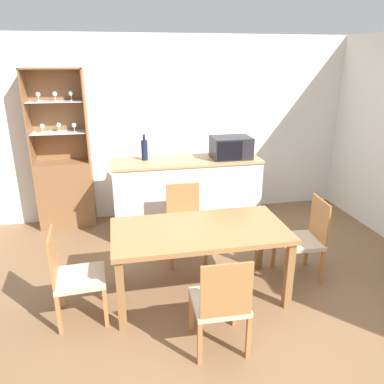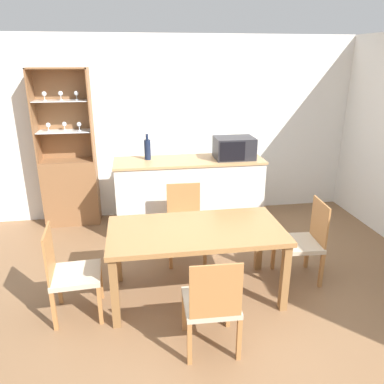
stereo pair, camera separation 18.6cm
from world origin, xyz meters
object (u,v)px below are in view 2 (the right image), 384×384
(dining_chair_side_right_far, at_px, (303,241))
(microwave, at_px, (234,148))
(dining_table, at_px, (196,237))
(dining_chair_head_far, at_px, (185,224))
(dining_chair_head_near, at_px, (212,303))
(dining_chair_side_left_near, at_px, (70,273))
(wine_bottle, at_px, (147,149))
(display_cabinet, at_px, (70,180))

(dining_chair_side_right_far, bearing_deg, microwave, 21.17)
(dining_table, relative_size, dining_chair_head_far, 1.90)
(dining_chair_head_near, bearing_deg, dining_table, 91.62)
(dining_chair_head_far, distance_m, dining_chair_side_left_near, 1.46)
(dining_chair_head_near, bearing_deg, dining_chair_side_right_far, 38.98)
(dining_chair_side_left_near, distance_m, wine_bottle, 2.01)
(dining_chair_side_left_near, bearing_deg, wine_bottle, 151.92)
(display_cabinet, height_order, dining_chair_head_far, display_cabinet)
(dining_chair_side_right_far, bearing_deg, dining_chair_side_left_near, 100.09)
(wine_bottle, bearing_deg, dining_chair_side_left_near, -114.82)
(display_cabinet, height_order, dining_chair_side_left_near, display_cabinet)
(dining_chair_head_far, bearing_deg, wine_bottle, -64.67)
(dining_chair_side_left_near, xyz_separation_m, dining_chair_head_near, (1.16, -0.63, 0.00))
(dining_chair_head_far, xyz_separation_m, dining_chair_head_near, (-0.00, -1.52, 0.00))
(dining_table, bearing_deg, wine_bottle, 103.19)
(dining_chair_head_far, distance_m, wine_bottle, 1.14)
(dining_chair_side_right_far, bearing_deg, dining_chair_head_far, 65.15)
(microwave, bearing_deg, dining_table, -117.13)
(dining_chair_head_far, bearing_deg, dining_chair_side_right_far, 152.34)
(microwave, relative_size, wine_bottle, 1.52)
(microwave, bearing_deg, display_cabinet, 165.72)
(dining_chair_side_left_near, height_order, microwave, microwave)
(dining_chair_side_right_far, distance_m, dining_chair_side_left_near, 2.33)
(wine_bottle, bearing_deg, microwave, -6.37)
(display_cabinet, distance_m, dining_chair_head_near, 3.12)
(dining_chair_head_near, bearing_deg, dining_chair_head_far, 91.65)
(dining_chair_head_far, bearing_deg, dining_chair_head_near, 90.90)
(display_cabinet, xyz_separation_m, dining_chair_head_near, (1.44, -2.77, -0.20))
(dining_chair_head_near, bearing_deg, dining_chair_side_left_near, 153.29)
(display_cabinet, relative_size, dining_chair_side_left_near, 2.45)
(dining_chair_side_right_far, bearing_deg, dining_chair_head_near, 131.06)
(dining_chair_side_left_near, height_order, dining_chair_head_near, same)
(display_cabinet, xyz_separation_m, wine_bottle, (1.07, -0.43, 0.51))
(microwave, distance_m, wine_bottle, 1.12)
(dining_chair_head_far, relative_size, dining_chair_side_left_near, 1.00)
(dining_table, bearing_deg, display_cabinet, 125.69)
(dining_chair_side_left_near, bearing_deg, microwave, 126.49)
(display_cabinet, bearing_deg, dining_chair_head_far, -40.91)
(display_cabinet, distance_m, dining_chair_side_right_far, 3.22)
(dining_chair_side_left_near, relative_size, microwave, 1.73)
(dining_chair_head_near, height_order, wine_bottle, wine_bottle)
(dining_chair_side_right_far, height_order, microwave, microwave)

